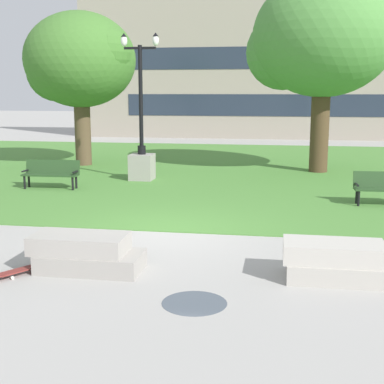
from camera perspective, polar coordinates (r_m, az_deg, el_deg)
The scene contains 11 objects.
ground_plane at distance 11.96m, azimuth -2.96°, elevation -4.30°, with size 140.00×140.00×0.00m, color #A3A09B.
grass_lawn at distance 21.64m, azimuth 2.68°, elevation 2.50°, with size 40.00×20.00×0.02m, color #4C8438.
concrete_block_center at distance 9.58m, azimuth -11.27°, elevation -6.42°, with size 1.92×0.90×0.64m.
concrete_block_left at distance 9.25m, azimuth 15.31°, elevation -7.21°, with size 1.87×0.90×0.64m.
skateboard at distance 9.69m, azimuth -17.82°, elevation -7.91°, with size 0.72×0.96×0.14m.
puddle at distance 8.09m, azimuth 0.25°, elevation -11.75°, with size 0.98×0.98×0.01m, color #47515B.
park_bench_near_left at distance 17.73m, azimuth -14.78°, elevation 2.06°, with size 1.81×0.58×0.90m.
lamp_post_left at distance 18.83m, azimuth -5.39°, elevation 4.38°, with size 1.32×0.80×5.01m.
tree_far_left at distance 21.23m, azimuth 13.68°, elevation 15.64°, with size 5.55×5.29×7.34m.
tree_near_right at distance 23.06m, azimuth -11.96°, elevation 13.45°, with size 4.79×4.56×6.28m.
building_facade_distant at distance 35.83m, azimuth 9.59°, elevation 13.69°, with size 27.01×1.03×10.12m.
Camera 1 is at (2.48, -11.28, 3.09)m, focal length 50.00 mm.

